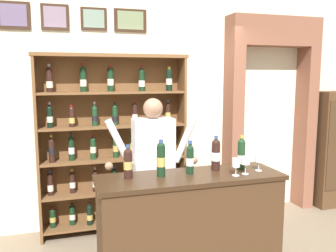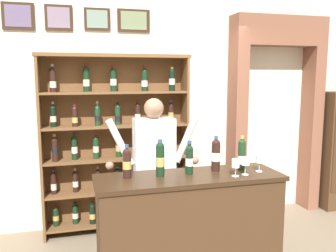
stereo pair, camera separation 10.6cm
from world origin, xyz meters
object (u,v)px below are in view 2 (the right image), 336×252
(tasting_bottle_riserva, at_px, (127,162))
(tasting_bottle_grappa, at_px, (160,158))
(wine_glass_right, at_px, (236,164))
(tasting_bottle_prosecco, at_px, (242,154))
(wine_glass_spare, at_px, (245,162))
(tasting_counter, at_px, (189,230))
(wine_shelf, at_px, (116,141))
(shopkeeper, at_px, (154,161))
(wine_glass_left, at_px, (259,160))
(tasting_bottle_brunello, at_px, (216,154))
(tasting_bottle_rosso, at_px, (189,159))

(tasting_bottle_riserva, relative_size, tasting_bottle_grappa, 0.89)
(wine_glass_right, bearing_deg, tasting_bottle_prosecco, 51.26)
(wine_glass_spare, bearing_deg, tasting_counter, 167.21)
(wine_shelf, bearing_deg, tasting_bottle_grappa, -79.85)
(tasting_counter, relative_size, tasting_bottle_riserva, 5.69)
(wine_glass_right, bearing_deg, tasting_bottle_grappa, 164.54)
(tasting_counter, bearing_deg, wine_glass_spare, -12.79)
(shopkeeper, distance_m, wine_glass_left, 1.03)
(tasting_bottle_riserva, distance_m, wine_glass_spare, 1.04)
(tasting_counter, distance_m, tasting_bottle_brunello, 0.73)
(shopkeeper, height_order, tasting_bottle_rosso, shopkeeper)
(wine_shelf, relative_size, wine_glass_spare, 13.31)
(tasting_bottle_riserva, bearing_deg, wine_shelf, 87.42)
(tasting_bottle_prosecco, relative_size, wine_glass_right, 2.07)
(tasting_bottle_brunello, xyz_separation_m, wine_glass_spare, (0.20, -0.20, -0.04))
(tasting_counter, xyz_separation_m, tasting_bottle_riserva, (-0.54, 0.07, 0.65))
(tasting_bottle_rosso, height_order, wine_glass_left, tasting_bottle_rosso)
(tasting_bottle_prosecco, xyz_separation_m, wine_glass_left, (0.12, -0.11, -0.04))
(wine_shelf, height_order, tasting_bottle_prosecco, wine_shelf)
(tasting_counter, bearing_deg, wine_shelf, 110.03)
(tasting_counter, bearing_deg, tasting_bottle_grappa, 169.79)
(tasting_bottle_brunello, bearing_deg, shopkeeper, 138.56)
(tasting_bottle_grappa, distance_m, tasting_bottle_rosso, 0.27)
(tasting_bottle_grappa, relative_size, wine_glass_spare, 2.04)
(shopkeeper, xyz_separation_m, wine_glass_right, (0.58, -0.65, 0.09))
(tasting_bottle_grappa, height_order, tasting_bottle_rosso, tasting_bottle_grappa)
(tasting_bottle_riserva, relative_size, wine_glass_spare, 1.83)
(tasting_bottle_rosso, xyz_separation_m, tasting_bottle_brunello, (0.27, 0.04, 0.01))
(tasting_counter, height_order, tasting_bottle_rosso, tasting_bottle_rosso)
(shopkeeper, relative_size, tasting_bottle_grappa, 5.09)
(tasting_bottle_prosecco, bearing_deg, shopkeeper, 148.45)
(tasting_bottle_prosecco, height_order, wine_glass_left, tasting_bottle_prosecco)
(shopkeeper, distance_m, wine_glass_right, 0.88)
(shopkeeper, relative_size, tasting_bottle_prosecco, 5.17)
(tasting_counter, xyz_separation_m, shopkeeper, (-0.20, 0.52, 0.53))
(tasting_bottle_grappa, bearing_deg, wine_glass_spare, -11.90)
(tasting_bottle_riserva, height_order, tasting_bottle_brunello, tasting_bottle_brunello)
(wine_glass_right, bearing_deg, wine_glass_left, 16.97)
(wine_shelf, bearing_deg, tasting_bottle_prosecco, -51.17)
(wine_glass_right, height_order, wine_glass_left, same)
(tasting_bottle_prosecco, bearing_deg, tasting_counter, -173.24)
(wine_shelf, relative_size, tasting_bottle_grappa, 6.51)
(wine_glass_spare, distance_m, wine_glass_left, 0.19)
(wine_shelf, distance_m, tasting_bottle_riserva, 1.27)
(tasting_counter, relative_size, wine_glass_right, 10.68)
(tasting_bottle_brunello, bearing_deg, wine_shelf, 121.72)
(wine_shelf, xyz_separation_m, tasting_counter, (0.49, -1.33, -0.60))
(wine_shelf, distance_m, wine_glass_spare, 1.74)
(tasting_bottle_riserva, distance_m, tasting_bottle_rosso, 0.56)
(tasting_bottle_rosso, relative_size, tasting_bottle_prosecco, 0.94)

